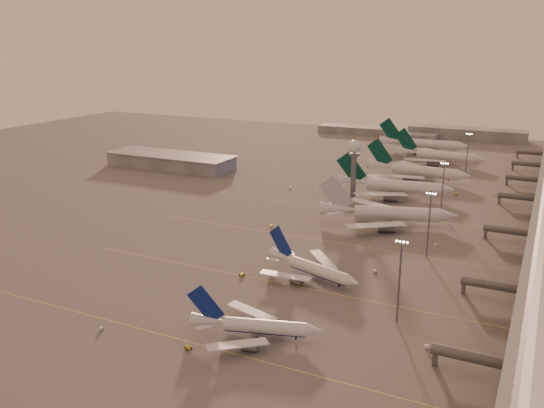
% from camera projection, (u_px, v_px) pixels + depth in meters
% --- Properties ---
extents(ground, '(700.00, 700.00, 0.00)m').
position_uv_depth(ground, '(220.00, 285.00, 186.93)').
color(ground, '#565353').
rests_on(ground, ground).
extents(taxiway_markings, '(180.00, 185.25, 0.02)m').
position_uv_depth(taxiway_markings, '(362.00, 246.00, 222.59)').
color(taxiway_markings, '#E8D652').
rests_on(taxiway_markings, ground).
extents(hangar, '(82.00, 27.00, 8.50)m').
position_uv_depth(hangar, '(171.00, 161.00, 357.33)').
color(hangar, slate).
rests_on(hangar, ground).
extents(radar_tower, '(6.40, 6.40, 31.10)m').
position_uv_depth(radar_tower, '(354.00, 158.00, 282.63)').
color(radar_tower, '#595B61').
rests_on(radar_tower, ground).
extents(mast_a, '(3.60, 0.56, 25.00)m').
position_uv_depth(mast_a, '(400.00, 277.00, 158.62)').
color(mast_a, '#595B61').
rests_on(mast_a, ground).
extents(mast_b, '(3.60, 0.56, 25.00)m').
position_uv_depth(mast_b, '(429.00, 221.00, 207.37)').
color(mast_b, '#595B61').
rests_on(mast_b, ground).
extents(mast_c, '(3.60, 0.56, 25.00)m').
position_uv_depth(mast_c, '(443.00, 186.00, 256.96)').
color(mast_c, '#595B61').
rests_on(mast_c, ground).
extents(mast_d, '(3.60, 0.56, 25.00)m').
position_uv_depth(mast_d, '(468.00, 152.00, 335.49)').
color(mast_d, '#595B61').
rests_on(mast_d, ground).
extents(distant_horizon, '(165.00, 37.50, 9.00)m').
position_uv_depth(distant_horizon, '(431.00, 133.00, 465.42)').
color(distant_horizon, slate).
rests_on(distant_horizon, ground).
extents(narrowbody_near, '(35.53, 27.94, 14.26)m').
position_uv_depth(narrowbody_near, '(256.00, 328.00, 153.10)').
color(narrowbody_near, silver).
rests_on(narrowbody_near, ground).
extents(narrowbody_mid, '(37.17, 29.19, 15.01)m').
position_uv_depth(narrowbody_mid, '(312.00, 270.00, 191.34)').
color(narrowbody_mid, silver).
rests_on(narrowbody_mid, ground).
extents(widebody_white, '(57.62, 45.51, 20.84)m').
position_uv_depth(widebody_white, '(388.00, 216.00, 247.62)').
color(widebody_white, silver).
rests_on(widebody_white, ground).
extents(greentail_a, '(59.45, 47.69, 21.68)m').
position_uv_depth(greentail_a, '(395.00, 189.00, 292.39)').
color(greentail_a, silver).
rests_on(greentail_a, ground).
extents(greentail_b, '(60.01, 48.33, 21.79)m').
position_uv_depth(greentail_b, '(417.00, 173.00, 326.39)').
color(greentail_b, silver).
rests_on(greentail_b, ground).
extents(greentail_c, '(58.79, 47.37, 21.34)m').
position_uv_depth(greentail_c, '(439.00, 158.00, 369.28)').
color(greentail_c, silver).
rests_on(greentail_c, ground).
extents(greentail_d, '(63.13, 50.81, 22.93)m').
position_uv_depth(greentail_d, '(424.00, 146.00, 407.71)').
color(greentail_d, silver).
rests_on(greentail_d, ground).
extents(gsv_truck_a, '(5.22, 3.85, 2.00)m').
position_uv_depth(gsv_truck_a, '(102.00, 327.00, 157.44)').
color(gsv_truck_a, silver).
rests_on(gsv_truck_a, ground).
extents(gsv_tug_near, '(3.66, 4.02, 0.99)m').
position_uv_depth(gsv_tug_near, '(188.00, 348.00, 147.87)').
color(gsv_tug_near, yellow).
rests_on(gsv_tug_near, ground).
extents(gsv_catering_a, '(5.67, 4.29, 4.26)m').
position_uv_depth(gsv_catering_a, '(428.00, 341.00, 147.84)').
color(gsv_catering_a, silver).
rests_on(gsv_catering_a, ground).
extents(gsv_tug_mid, '(3.86, 3.04, 0.97)m').
position_uv_depth(gsv_tug_mid, '(242.00, 275.00, 193.70)').
color(gsv_tug_mid, yellow).
rests_on(gsv_tug_mid, ground).
extents(gsv_truck_b, '(5.11, 2.51, 1.98)m').
position_uv_depth(gsv_truck_b, '(376.00, 270.00, 196.07)').
color(gsv_truck_b, silver).
rests_on(gsv_truck_b, ground).
extents(gsv_truck_c, '(4.34, 4.85, 1.95)m').
position_uv_depth(gsv_truck_c, '(272.00, 225.00, 244.44)').
color(gsv_truck_c, yellow).
rests_on(gsv_truck_c, ground).
extents(gsv_catering_b, '(5.05, 3.55, 3.79)m').
position_uv_depth(gsv_catering_b, '(437.00, 242.00, 221.06)').
color(gsv_catering_b, silver).
rests_on(gsv_catering_b, ground).
extents(gsv_tug_far, '(2.62, 3.54, 0.90)m').
position_uv_depth(gsv_tug_far, '(344.00, 205.00, 276.06)').
color(gsv_tug_far, silver).
rests_on(gsv_tug_far, ground).
extents(gsv_truck_d, '(3.36, 5.47, 2.08)m').
position_uv_depth(gsv_truck_d, '(290.00, 187.00, 307.37)').
color(gsv_truck_d, silver).
rests_on(gsv_truck_d, ground).
extents(gsv_tug_hangar, '(3.39, 2.43, 0.88)m').
position_uv_depth(gsv_tug_hangar, '(456.00, 194.00, 294.57)').
color(gsv_tug_hangar, yellow).
rests_on(gsv_tug_hangar, ground).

